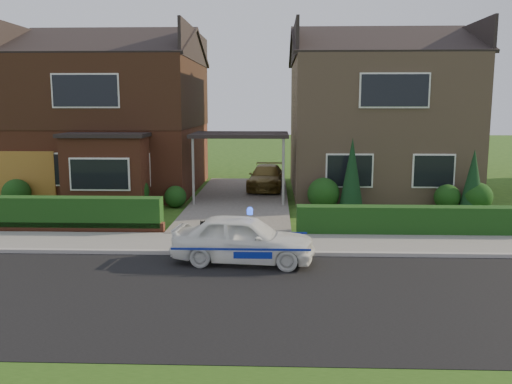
{
  "coord_description": "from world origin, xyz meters",
  "views": [
    {
      "loc": [
        1.41,
        -10.57,
        3.89
      ],
      "look_at": [
        0.9,
        3.5,
        1.61
      ],
      "focal_mm": 38.0,
      "sensor_mm": 36.0,
      "label": 1
    }
  ],
  "objects": [
    {
      "name": "ground",
      "position": [
        0.0,
        0.0,
        0.0
      ],
      "size": [
        120.0,
        120.0,
        0.0
      ],
      "primitive_type": "plane",
      "color": "#234512",
      "rests_on": "ground"
    },
    {
      "name": "house_right",
      "position": [
        5.8,
        13.99,
        3.66
      ],
      "size": [
        7.5,
        8.06,
        7.25
      ],
      "color": "#927459",
      "rests_on": "ground"
    },
    {
      "name": "dwarf_wall",
      "position": [
        -5.8,
        5.3,
        0.18
      ],
      "size": [
        7.7,
        0.25,
        0.36
      ],
      "primitive_type": "cube",
      "color": "brown",
      "rests_on": "ground"
    },
    {
      "name": "shrub_left_far",
      "position": [
        -8.5,
        9.5,
        0.54
      ],
      "size": [
        1.08,
        1.08,
        1.08
      ],
      "primitive_type": "sphere",
      "color": "#123511",
      "rests_on": "ground"
    },
    {
      "name": "shrub_right_near",
      "position": [
        3.2,
        9.4,
        0.6
      ],
      "size": [
        1.2,
        1.2,
        1.2
      ],
      "primitive_type": "sphere",
      "color": "#123511",
      "rests_on": "ground"
    },
    {
      "name": "house_left",
      "position": [
        -5.78,
        13.9,
        3.81
      ],
      "size": [
        7.5,
        9.53,
        7.25
      ],
      "color": "brown",
      "rests_on": "ground"
    },
    {
      "name": "hedge_left",
      "position": [
        -5.8,
        5.45,
        0.0
      ],
      "size": [
        7.5,
        0.55,
        0.9
      ],
      "primitive_type": "cube",
      "color": "#123511",
      "rests_on": "ground"
    },
    {
      "name": "police_car",
      "position": [
        0.63,
        2.4,
        0.6
      ],
      "size": [
        3.23,
        3.65,
        1.36
      ],
      "rotation": [
        0.0,
        0.0,
        1.46
      ],
      "color": "white",
      "rests_on": "ground"
    },
    {
      "name": "potted_plant_c",
      "position": [
        -6.72,
        6.0,
        0.43
      ],
      "size": [
        0.59,
        0.59,
        0.85
      ],
      "primitive_type": "imported",
      "rotation": [
        0.0,
        0.0,
        1.29
      ],
      "color": "gray",
      "rests_on": "ground"
    },
    {
      "name": "kerb",
      "position": [
        0.0,
        3.05,
        0.06
      ],
      "size": [
        60.0,
        0.16,
        0.12
      ],
      "primitive_type": "cube",
      "color": "#9E9993",
      "rests_on": "ground"
    },
    {
      "name": "garage_door",
      "position": [
        -8.25,
        9.96,
        1.05
      ],
      "size": [
        2.2,
        0.1,
        2.1
      ],
      "primitive_type": "cube",
      "color": "#996821",
      "rests_on": "ground"
    },
    {
      "name": "shrub_left_near",
      "position": [
        -2.4,
        9.6,
        0.42
      ],
      "size": [
        0.84,
        0.84,
        0.84
      ],
      "primitive_type": "sphere",
      "color": "#123511",
      "rests_on": "ground"
    },
    {
      "name": "conifer_b",
      "position": [
        8.6,
        9.2,
        1.1
      ],
      "size": [
        0.9,
        0.9,
        2.2
      ],
      "primitive_type": "cone",
      "color": "black",
      "rests_on": "ground"
    },
    {
      "name": "driveway",
      "position": [
        0.0,
        11.0,
        0.06
      ],
      "size": [
        3.8,
        12.0,
        0.12
      ],
      "primitive_type": "cube",
      "color": "#666059",
      "rests_on": "ground"
    },
    {
      "name": "shrub_right_far",
      "position": [
        8.8,
        9.2,
        0.54
      ],
      "size": [
        1.08,
        1.08,
        1.08
      ],
      "primitive_type": "sphere",
      "color": "#123511",
      "rests_on": "ground"
    },
    {
      "name": "road",
      "position": [
        0.0,
        0.0,
        0.0
      ],
      "size": [
        60.0,
        6.0,
        0.02
      ],
      "primitive_type": "cube",
      "color": "black",
      "rests_on": "ground"
    },
    {
      "name": "shrub_right_mid",
      "position": [
        7.8,
        9.5,
        0.48
      ],
      "size": [
        0.96,
        0.96,
        0.96
      ],
      "primitive_type": "sphere",
      "color": "#123511",
      "rests_on": "ground"
    },
    {
      "name": "potted_plant_b",
      "position": [
        -5.03,
        6.71,
        0.43
      ],
      "size": [
        0.59,
        0.55,
        0.85
      ],
      "primitive_type": "imported",
      "rotation": [
        0.0,
        0.0,
        1.11
      ],
      "color": "gray",
      "rests_on": "ground"
    },
    {
      "name": "driveway_car",
      "position": [
        1.0,
        13.5,
        0.65
      ],
      "size": [
        1.77,
        3.78,
        1.07
      ],
      "primitive_type": "imported",
      "rotation": [
        0.0,
        0.0,
        -0.08
      ],
      "color": "brown",
      "rests_on": "driveway"
    },
    {
      "name": "conifer_a",
      "position": [
        4.2,
        9.2,
        1.3
      ],
      "size": [
        0.9,
        0.9,
        2.6
      ],
      "primitive_type": "cone",
      "color": "black",
      "rests_on": "ground"
    },
    {
      "name": "shrub_left_mid",
      "position": [
        -4.0,
        9.3,
        0.66
      ],
      "size": [
        1.32,
        1.32,
        1.32
      ],
      "primitive_type": "sphere",
      "color": "#123511",
      "rests_on": "ground"
    },
    {
      "name": "hedge_right",
      "position": [
        5.8,
        5.35,
        0.0
      ],
      "size": [
        7.5,
        0.55,
        0.8
      ],
      "primitive_type": "cube",
      "color": "#123511",
      "rests_on": "ground"
    },
    {
      "name": "carport_link",
      "position": [
        0.0,
        10.95,
        2.66
      ],
      "size": [
        3.8,
        3.0,
        2.77
      ],
      "color": "black",
      "rests_on": "ground"
    },
    {
      "name": "sidewalk",
      "position": [
        0.0,
        4.1,
        0.05
      ],
      "size": [
        60.0,
        2.0,
        0.1
      ],
      "primitive_type": "cube",
      "color": "slate",
      "rests_on": "ground"
    }
  ]
}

